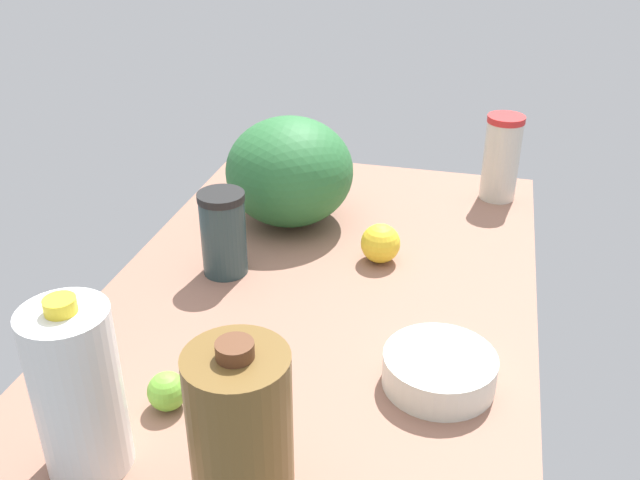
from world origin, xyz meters
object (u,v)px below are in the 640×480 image
object	(u,v)px
mixing_bowl	(439,370)
chocolate_milk_jug	(241,436)
lime_by_jug	(167,391)
milk_jug	(78,391)
shaker_bottle	(223,233)
lemon_far_back	(380,243)
watermelon	(290,171)
tumbler_cup	(501,158)

from	to	relation	value
mixing_bowl	chocolate_milk_jug	size ratio (longest dim) A/B	0.68
mixing_bowl	lime_by_jug	size ratio (longest dim) A/B	2.97
mixing_bowl	milk_jug	distance (cm)	50.23
mixing_bowl	shaker_bottle	world-z (taller)	shaker_bottle
lemon_far_back	watermelon	bearing A→B (deg)	-120.42
mixing_bowl	milk_jug	world-z (taller)	milk_jug
chocolate_milk_jug	shaker_bottle	world-z (taller)	chocolate_milk_jug
mixing_bowl	lime_by_jug	distance (cm)	39.27
milk_jug	shaker_bottle	distance (cm)	49.52
mixing_bowl	shaker_bottle	distance (cm)	48.23
watermelon	lime_by_jug	distance (cm)	61.45
shaker_bottle	tumbler_cup	size ratio (longest dim) A/B	0.83
milk_jug	shaker_bottle	world-z (taller)	milk_jug
watermelon	lemon_far_back	bearing A→B (deg)	59.58
chocolate_milk_jug	lime_by_jug	world-z (taller)	chocolate_milk_jug
lime_by_jug	lemon_far_back	xyz separation A→B (cm)	(-48.20, 22.00, 0.99)
mixing_bowl	chocolate_milk_jug	bearing A→B (deg)	-35.24
milk_jug	tumbler_cup	xyz separation A→B (cm)	(-95.37, 48.20, -2.01)
milk_jug	lime_by_jug	bearing A→B (deg)	156.77
milk_jug	shaker_bottle	bearing A→B (deg)	-179.73
chocolate_milk_jug	lime_by_jug	size ratio (longest dim) A/B	4.35
shaker_bottle	tumbler_cup	world-z (taller)	tumbler_cup
watermelon	mixing_bowl	size ratio (longest dim) A/B	1.59
mixing_bowl	shaker_bottle	xyz separation A→B (cm)	(-23.04, -42.01, 5.52)
mixing_bowl	lime_by_jug	world-z (taller)	lime_by_jug
tumbler_cup	lemon_far_back	world-z (taller)	tumbler_cup
shaker_bottle	lemon_far_back	bearing A→B (deg)	111.67
chocolate_milk_jug	lemon_far_back	size ratio (longest dim) A/B	3.21
lemon_far_back	chocolate_milk_jug	bearing A→B (deg)	-5.06
mixing_bowl	tumbler_cup	bearing A→B (deg)	174.68
watermelon	chocolate_milk_jug	xyz separation A→B (cm)	(75.07, 16.04, 0.13)
mixing_bowl	lime_by_jug	bearing A→B (deg)	-68.71
lime_by_jug	lemon_far_back	size ratio (longest dim) A/B	0.74
milk_jug	lemon_far_back	bearing A→B (deg)	155.72
mixing_bowl	tumbler_cup	world-z (taller)	tumbler_cup
watermelon	mixing_bowl	world-z (taller)	watermelon
milk_jug	lime_by_jug	world-z (taller)	milk_jug
mixing_bowl	lemon_far_back	size ratio (longest dim) A/B	2.20
milk_jug	mixing_bowl	bearing A→B (deg)	122.23
mixing_bowl	shaker_bottle	bearing A→B (deg)	-118.75
watermelon	milk_jug	xyz separation A→B (cm)	(72.94, -5.62, 0.48)
lime_by_jug	lemon_far_back	world-z (taller)	lemon_far_back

